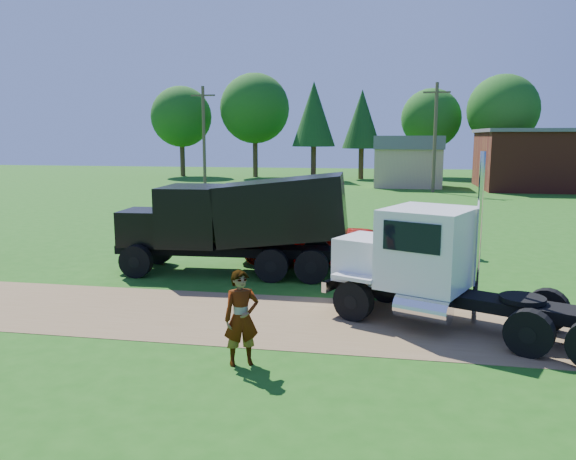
% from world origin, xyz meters
% --- Properties ---
extents(ground, '(140.00, 140.00, 0.00)m').
position_xyz_m(ground, '(0.00, 0.00, 0.00)').
color(ground, '#1C5412').
rests_on(ground, ground).
extents(dirt_track, '(120.00, 4.20, 0.01)m').
position_xyz_m(dirt_track, '(0.00, 0.00, 0.01)').
color(dirt_track, brown).
rests_on(dirt_track, ground).
extents(white_semi_tractor, '(7.10, 4.82, 4.26)m').
position_xyz_m(white_semi_tractor, '(3.41, 0.49, 1.46)').
color(white_semi_tractor, black).
rests_on(white_semi_tractor, ground).
extents(black_dump_truck, '(7.95, 2.73, 3.42)m').
position_xyz_m(black_dump_truck, '(-2.55, 4.62, 1.88)').
color(black_dump_truck, black).
rests_on(black_dump_truck, ground).
extents(orange_pickup, '(6.00, 3.01, 1.63)m').
position_xyz_m(orange_pickup, '(-0.22, 7.01, 0.82)').
color(orange_pickup, red).
rests_on(orange_pickup, ground).
extents(spectator_a, '(0.85, 0.73, 1.96)m').
position_xyz_m(spectator_a, '(-0.52, -2.93, 0.98)').
color(spectator_a, '#999999').
rests_on(spectator_a, ground).
extents(spectator_b, '(1.03, 0.87, 1.85)m').
position_xyz_m(spectator_b, '(4.96, 9.01, 0.93)').
color(spectator_b, '#999999').
rests_on(spectator_b, ground).
extents(brick_building, '(15.40, 10.40, 5.30)m').
position_xyz_m(brick_building, '(18.00, 40.00, 2.66)').
color(brick_building, maroon).
rests_on(brick_building, ground).
extents(tan_shed, '(6.20, 5.40, 4.70)m').
position_xyz_m(tan_shed, '(4.00, 40.00, 2.42)').
color(tan_shed, tan).
rests_on(tan_shed, ground).
extents(utility_poles, '(42.20, 0.28, 9.00)m').
position_xyz_m(utility_poles, '(6.00, 35.00, 4.71)').
color(utility_poles, '#473428').
rests_on(utility_poles, ground).
extents(tree_row, '(55.12, 14.22, 11.74)m').
position_xyz_m(tree_row, '(-0.31, 49.92, 7.05)').
color(tree_row, '#342515').
rests_on(tree_row, ground).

